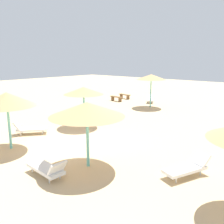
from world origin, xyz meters
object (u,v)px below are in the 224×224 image
lounger_0 (150,99)px  parasol_2 (84,91)px  bench_0 (125,96)px  lounger_4 (29,129)px  bench_1 (116,98)px  parasol_0 (151,77)px  lounger_3 (47,168)px  parasol_4 (7,99)px  lounger_2 (98,116)px  parasol_3 (87,109)px  lounger_1 (187,167)px

lounger_0 → parasol_2: bearing=-81.9°
parasol_2 → bench_0: size_ratio=1.65×
lounger_4 → bench_1: lounger_4 is taller
parasol_0 → parasol_2: bearing=-89.1°
lounger_0 → bench_1: size_ratio=1.28×
parasol_2 → lounger_3: bearing=-53.5°
parasol_2 → lounger_0: (-1.48, 10.32, -1.96)m
parasol_0 → parasol_4: parasol_0 is taller
parasol_2 → bench_0: bearing=115.0°
lounger_3 → parasol_4: bearing=172.8°
lounger_0 → lounger_2: 8.80m
lounger_0 → lounger_3: size_ratio=1.06×
parasol_0 → lounger_0: bearing=122.2°
lounger_0 → bench_1: 3.50m
lounger_2 → bench_1: bearing=121.2°
parasol_4 → lounger_4: bearing=127.7°
parasol_3 → lounger_2: parasol_3 is taller
parasol_0 → lounger_0: 3.48m
parasol_2 → lounger_3: 7.26m
parasol_3 → lounger_2: bearing=131.3°
bench_1 → lounger_0: bearing=30.3°
lounger_3 → lounger_4: bearing=156.4°
parasol_4 → bench_0: bearing=108.5°
parasol_2 → lounger_3: (4.16, -5.62, -1.95)m
lounger_2 → lounger_3: 8.49m
parasol_3 → parasol_4: bearing=-165.2°
parasol_0 → bench_0: (-4.70, 2.16, -2.37)m
parasol_3 → lounger_0: 15.71m
lounger_0 → bench_1: bearing=-149.7°
lounger_2 → lounger_0: bearing=97.7°
lounger_0 → parasol_0: bearing=-57.8°
parasol_3 → lounger_0: parasol_3 is taller
parasol_0 → parasol_4: 13.34m
parasol_4 → lounger_3: bearing=-7.2°
parasol_4 → lounger_1: (7.68, 3.03, -2.11)m
parasol_0 → bench_1: bearing=175.3°
parasol_4 → lounger_4: 3.10m
bench_0 → lounger_2: bearing=-62.6°
parasol_2 → lounger_2: (-0.29, 1.60, -1.96)m
parasol_4 → lounger_4: parasol_4 is taller
parasol_2 → bench_1: parasol_2 is taller
lounger_1 → lounger_2: size_ratio=1.03×
parasol_2 → parasol_4: (0.34, -5.14, 0.16)m
lounger_4 → parasol_2: bearing=72.4°
lounger_1 → lounger_3: lounger_3 is taller
parasol_3 → lounger_3: 2.65m
parasol_4 → parasol_0: bearing=92.0°
parasol_0 → lounger_4: parasol_0 is taller
lounger_0 → lounger_4: bearing=-88.2°
parasol_0 → parasol_3: bearing=-68.6°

